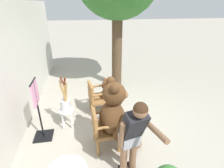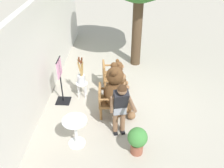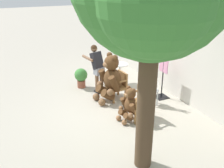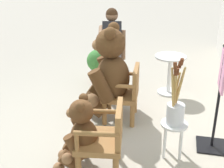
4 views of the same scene
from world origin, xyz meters
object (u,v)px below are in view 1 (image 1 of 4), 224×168
at_px(white_stool, 67,114).
at_px(teddy_bear_small, 108,96).
at_px(wooden_chair_left, 103,128).
at_px(wooden_chair_right, 97,97).
at_px(person_visitor, 133,133).
at_px(teddy_bear_large, 116,115).
at_px(brush_bucket, 65,103).
at_px(clothing_display_stand, 38,109).

bearing_deg(white_stool, teddy_bear_small, -64.37).
relative_size(wooden_chair_left, wooden_chair_right, 1.00).
height_order(wooden_chair_left, white_stool, wooden_chair_left).
height_order(person_visitor, white_stool, person_visitor).
xyz_separation_m(person_visitor, white_stool, (1.56, 1.14, -0.56)).
height_order(teddy_bear_large, teddy_bear_small, teddy_bear_large).
bearing_deg(white_stool, brush_bucket, -124.08).
bearing_deg(teddy_bear_small, teddy_bear_large, 178.62).
xyz_separation_m(teddy_bear_large, brush_bucket, (0.77, 1.03, -0.07)).
bearing_deg(teddy_bear_large, wooden_chair_right, 11.60).
height_order(wooden_chair_right, teddy_bear_small, teddy_bear_small).
height_order(teddy_bear_large, brush_bucket, teddy_bear_large).
distance_m(teddy_bear_large, brush_bucket, 1.29).
relative_size(wooden_chair_right, clothing_display_stand, 0.63).
xyz_separation_m(wooden_chair_right, teddy_bear_small, (0.02, -0.29, 0.00)).
relative_size(teddy_bear_small, clothing_display_stand, 0.69).
bearing_deg(white_stool, person_visitor, -143.67).
relative_size(teddy_bear_large, person_visitor, 0.96).
xyz_separation_m(wooden_chair_left, teddy_bear_small, (1.29, -0.29, 0.00)).
relative_size(wooden_chair_left, person_visitor, 0.56).
relative_size(person_visitor, white_stool, 3.37).
height_order(wooden_chair_left, person_visitor, person_visitor).
height_order(teddy_bear_small, person_visitor, person_visitor).
relative_size(wooden_chair_right, white_stool, 1.87).
height_order(teddy_bear_large, white_stool, teddy_bear_large).
bearing_deg(wooden_chair_left, teddy_bear_small, -12.71).
bearing_deg(clothing_display_stand, wooden_chair_left, -110.99).
bearing_deg(wooden_chair_right, teddy_bear_small, -86.88).
height_order(wooden_chair_left, brush_bucket, brush_bucket).
distance_m(wooden_chair_left, brush_bucket, 1.12).
distance_m(white_stool, brush_bucket, 0.31).
bearing_deg(wooden_chair_left, wooden_chair_right, -0.02).
xyz_separation_m(wooden_chair_left, clothing_display_stand, (0.50, 1.29, 0.26)).
bearing_deg(teddy_bear_large, person_visitor, -172.24).
height_order(wooden_chair_left, teddy_bear_small, teddy_bear_small).
xyz_separation_m(wooden_chair_right, teddy_bear_large, (-1.27, -0.26, 0.26)).
height_order(white_stool, brush_bucket, brush_bucket).
relative_size(teddy_bear_small, white_stool, 2.05).
xyz_separation_m(teddy_bear_large, teddy_bear_small, (1.29, -0.03, -0.26)).
distance_m(teddy_bear_large, clothing_display_stand, 1.63).
bearing_deg(wooden_chair_right, brush_bucket, 122.84).
relative_size(brush_bucket, clothing_display_stand, 0.62).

